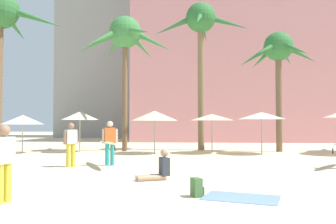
{
  "coord_description": "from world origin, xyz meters",
  "views": [
    {
      "loc": [
        0.15,
        -5.57,
        1.65
      ],
      "look_at": [
        -0.7,
        4.53,
        1.98
      ],
      "focal_mm": 37.28,
      "sensor_mm": 36.0,
      "label": 1
    }
  ],
  "objects_px": {
    "cafe_umbrella_3": "(262,116)",
    "beach_towel": "(241,198)",
    "cafe_umbrella_2": "(155,116)",
    "cafe_umbrella_4": "(212,117)",
    "backpack": "(197,188)",
    "palm_tree_center": "(278,54)",
    "palm_tree_right": "(125,38)",
    "person_near_left": "(71,143)",
    "cafe_umbrella_7": "(23,120)",
    "person_near_right": "(109,142)",
    "palm_tree_far_left": "(201,28)",
    "person_mid_center": "(4,160)",
    "person_mid_left": "(159,169)",
    "cafe_umbrella_1": "(80,116)"
  },
  "relations": [
    {
      "from": "palm_tree_right",
      "to": "person_near_right",
      "type": "distance_m",
      "value": 9.24
    },
    {
      "from": "cafe_umbrella_7",
      "to": "person_near_left",
      "type": "distance_m",
      "value": 7.45
    },
    {
      "from": "person_near_left",
      "to": "beach_towel",
      "type": "bearing_deg",
      "value": -1.59
    },
    {
      "from": "palm_tree_right",
      "to": "person_mid_center",
      "type": "bearing_deg",
      "value": -88.74
    },
    {
      "from": "person_mid_left",
      "to": "person_mid_center",
      "type": "distance_m",
      "value": 4.36
    },
    {
      "from": "cafe_umbrella_4",
      "to": "beach_towel",
      "type": "distance_m",
      "value": 11.74
    },
    {
      "from": "cafe_umbrella_2",
      "to": "person_mid_center",
      "type": "bearing_deg",
      "value": -98.03
    },
    {
      "from": "person_mid_left",
      "to": "person_near_left",
      "type": "bearing_deg",
      "value": -60.91
    },
    {
      "from": "palm_tree_far_left",
      "to": "person_near_right",
      "type": "xyz_separation_m",
      "value": [
        -3.66,
        -8.47,
        -6.71
      ]
    },
    {
      "from": "person_mid_center",
      "to": "cafe_umbrella_7",
      "type": "bearing_deg",
      "value": -48.13
    },
    {
      "from": "person_near_left",
      "to": "cafe_umbrella_7",
      "type": "bearing_deg",
      "value": 170.33
    },
    {
      "from": "cafe_umbrella_2",
      "to": "cafe_umbrella_4",
      "type": "relative_size",
      "value": 1.05
    },
    {
      "from": "palm_tree_center",
      "to": "person_near_right",
      "type": "relative_size",
      "value": 2.49
    },
    {
      "from": "cafe_umbrella_1",
      "to": "person_near_left",
      "type": "height_order",
      "value": "cafe_umbrella_1"
    },
    {
      "from": "cafe_umbrella_3",
      "to": "beach_towel",
      "type": "relative_size",
      "value": 1.56
    },
    {
      "from": "person_mid_center",
      "to": "person_near_right",
      "type": "bearing_deg",
      "value": -79.31
    },
    {
      "from": "palm_tree_far_left",
      "to": "person_near_left",
      "type": "bearing_deg",
      "value": -119.43
    },
    {
      "from": "cafe_umbrella_1",
      "to": "person_near_right",
      "type": "relative_size",
      "value": 0.82
    },
    {
      "from": "person_near_right",
      "to": "person_mid_center",
      "type": "relative_size",
      "value": 1.74
    },
    {
      "from": "cafe_umbrella_2",
      "to": "cafe_umbrella_7",
      "type": "relative_size",
      "value": 1.11
    },
    {
      "from": "cafe_umbrella_3",
      "to": "person_mid_left",
      "type": "height_order",
      "value": "cafe_umbrella_3"
    },
    {
      "from": "palm_tree_right",
      "to": "person_near_left",
      "type": "bearing_deg",
      "value": -93.59
    },
    {
      "from": "cafe_umbrella_3",
      "to": "cafe_umbrella_4",
      "type": "relative_size",
      "value": 1.05
    },
    {
      "from": "cafe_umbrella_3",
      "to": "person_near_right",
      "type": "xyz_separation_m",
      "value": [
        -6.89,
        -5.86,
        -1.14
      ]
    },
    {
      "from": "person_near_left",
      "to": "cafe_umbrella_4",
      "type": "bearing_deg",
      "value": 89.11
    },
    {
      "from": "beach_towel",
      "to": "backpack",
      "type": "height_order",
      "value": "backpack"
    },
    {
      "from": "palm_tree_far_left",
      "to": "person_mid_left",
      "type": "distance_m",
      "value": 13.8
    },
    {
      "from": "cafe_umbrella_1",
      "to": "person_near_left",
      "type": "relative_size",
      "value": 1.4
    },
    {
      "from": "cafe_umbrella_3",
      "to": "beach_towel",
      "type": "distance_m",
      "value": 11.79
    },
    {
      "from": "person_near_right",
      "to": "cafe_umbrella_7",
      "type": "bearing_deg",
      "value": 28.34
    },
    {
      "from": "beach_towel",
      "to": "person_near_left",
      "type": "xyz_separation_m",
      "value": [
        -5.74,
        5.03,
        0.91
      ]
    },
    {
      "from": "person_mid_left",
      "to": "person_mid_center",
      "type": "relative_size",
      "value": 0.63
    },
    {
      "from": "cafe_umbrella_2",
      "to": "cafe_umbrella_1",
      "type": "bearing_deg",
      "value": 172.22
    },
    {
      "from": "cafe_umbrella_4",
      "to": "person_mid_left",
      "type": "height_order",
      "value": "cafe_umbrella_4"
    },
    {
      "from": "cafe_umbrella_4",
      "to": "person_near_left",
      "type": "relative_size",
      "value": 1.45
    },
    {
      "from": "palm_tree_right",
      "to": "beach_towel",
      "type": "height_order",
      "value": "palm_tree_right"
    },
    {
      "from": "palm_tree_right",
      "to": "beach_towel",
      "type": "distance_m",
      "value": 15.23
    },
    {
      "from": "palm_tree_right",
      "to": "cafe_umbrella_7",
      "type": "distance_m",
      "value": 7.48
    },
    {
      "from": "cafe_umbrella_3",
      "to": "palm_tree_right",
      "type": "bearing_deg",
      "value": 170.8
    },
    {
      "from": "palm_tree_center",
      "to": "cafe_umbrella_2",
      "type": "xyz_separation_m",
      "value": [
        -7.07,
        -1.88,
        -3.68
      ]
    },
    {
      "from": "palm_tree_center",
      "to": "cafe_umbrella_3",
      "type": "height_order",
      "value": "palm_tree_center"
    },
    {
      "from": "palm_tree_center",
      "to": "cafe_umbrella_2",
      "type": "height_order",
      "value": "palm_tree_center"
    },
    {
      "from": "cafe_umbrella_3",
      "to": "person_near_left",
      "type": "height_order",
      "value": "cafe_umbrella_3"
    },
    {
      "from": "palm_tree_far_left",
      "to": "cafe_umbrella_2",
      "type": "bearing_deg",
      "value": -131.8
    },
    {
      "from": "palm_tree_center",
      "to": "palm_tree_right",
      "type": "xyz_separation_m",
      "value": [
        -9.05,
        -0.35,
        1.01
      ]
    },
    {
      "from": "palm_tree_right",
      "to": "cafe_umbrella_3",
      "type": "xyz_separation_m",
      "value": [
        7.77,
        -1.26,
        -4.69
      ]
    },
    {
      "from": "cafe_umbrella_7",
      "to": "beach_towel",
      "type": "height_order",
      "value": "cafe_umbrella_7"
    },
    {
      "from": "backpack",
      "to": "cafe_umbrella_2",
      "type": "bearing_deg",
      "value": 78.08
    },
    {
      "from": "palm_tree_center",
      "to": "beach_towel",
      "type": "xyz_separation_m",
      "value": [
        -3.78,
        -12.94,
        -5.74
      ]
    },
    {
      "from": "palm_tree_right",
      "to": "person_mid_center",
      "type": "distance_m",
      "value": 14.71
    }
  ]
}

